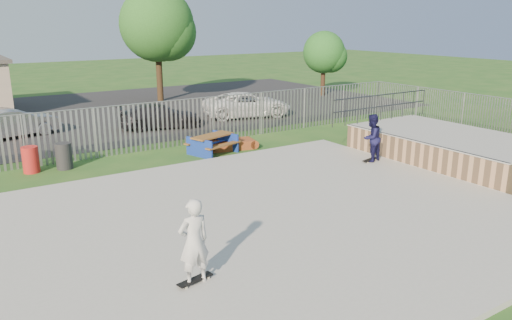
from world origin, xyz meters
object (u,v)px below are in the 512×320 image
tree_right (324,52)px  skater_white (194,242)px  trash_bin_red (31,160)px  car_silver (12,123)px  funbox (231,145)px  car_dark (160,116)px  tree_mid (157,25)px  picnic_table (213,144)px  car_white (247,105)px  skater_navy (371,138)px  trash_bin_grey (64,156)px

tree_right → skater_white: 27.75m
trash_bin_red → car_silver: bearing=87.1°
skater_white → trash_bin_red: bearing=-84.3°
funbox → car_dark: size_ratio=0.49×
trash_bin_red → tree_mid: (10.30, 12.80, 4.50)m
picnic_table → tree_right: 17.78m
skater_white → picnic_table: bearing=-121.6°
car_silver → car_white: size_ratio=0.84×
tree_right → skater_navy: (-10.31, -14.78, -2.02)m
trash_bin_grey → skater_navy: bearing=-30.7°
tree_mid → trash_bin_grey: bearing=-125.3°
picnic_table → tree_right: size_ratio=0.48×
tree_mid → picnic_table: bearing=-104.5°
funbox → skater_white: (-6.41, -9.49, 0.86)m
car_silver → tree_mid: size_ratio=0.56×
car_white → car_dark: bearing=106.4°
skater_navy → tree_mid: bearing=-100.9°
picnic_table → tree_mid: size_ratio=0.30×
funbox → car_silver: car_silver is taller
car_silver → car_dark: car_silver is taller
car_silver → funbox: bearing=-148.9°
trash_bin_red → picnic_table: bearing=-10.2°
car_dark → car_white: car_white is taller
trash_bin_red → car_dark: car_dark is taller
trash_bin_grey → picnic_table: bearing=-10.5°
tree_mid → tree_right: 11.69m
funbox → skater_navy: bearing=-45.5°
picnic_table → car_silver: bearing=112.8°
funbox → trash_bin_red: 7.74m
funbox → tree_mid: tree_mid is taller
tree_right → skater_white: tree_right is taller
car_white → skater_navy: (-1.34, -10.72, 0.34)m
trash_bin_grey → trash_bin_red: bearing=171.1°
trash_bin_red → tree_mid: 17.04m
picnic_table → skater_white: size_ratio=1.23×
car_white → tree_mid: (-1.85, 8.03, 4.27)m
funbox → trash_bin_red: bearing=-174.9°
car_white → skater_white: 18.72m
car_white → trash_bin_red: bearing=125.7°
trash_bin_grey → tree_mid: bearing=54.7°
trash_bin_red → tree_right: bearing=22.7°
tree_right → tree_mid: bearing=159.8°
trash_bin_red → tree_right: tree_right is taller
picnic_table → trash_bin_red: trash_bin_red is taller
car_silver → skater_white: (0.95, -16.81, 0.35)m
trash_bin_red → car_dark: (6.83, 4.58, 0.15)m
trash_bin_red → skater_navy: (10.81, -5.95, 0.57)m
trash_bin_red → trash_bin_grey: bearing=-8.9°
funbox → tree_right: bearing=48.4°
picnic_table → skater_white: (-5.42, -9.25, 0.65)m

